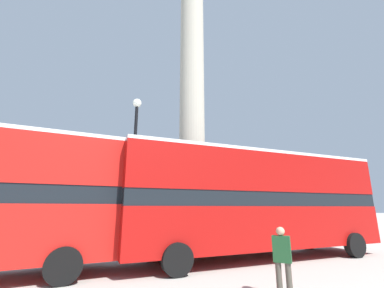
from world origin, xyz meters
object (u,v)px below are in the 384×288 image
(bus_b, at_px, (256,199))
(street_lamp, at_px, (133,170))
(pedestrian_near_lamp, at_px, (282,258))
(monument_column, at_px, (192,133))

(bus_b, relative_size, street_lamp, 1.68)
(bus_b, xyz_separation_m, street_lamp, (-5.02, 1.59, 1.23))
(bus_b, relative_size, pedestrian_near_lamp, 7.25)
(monument_column, xyz_separation_m, pedestrian_near_lamp, (-1.05, -8.47, -5.59))
(bus_b, bearing_deg, street_lamp, 161.45)
(bus_b, distance_m, street_lamp, 5.41)
(monument_column, bearing_deg, street_lamp, -143.51)
(monument_column, distance_m, bus_b, 6.12)
(street_lamp, bearing_deg, monument_column, 36.49)
(monument_column, relative_size, pedestrian_near_lamp, 14.38)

